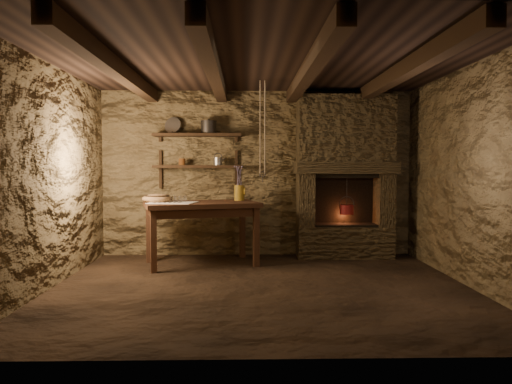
{
  "coord_description": "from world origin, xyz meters",
  "views": [
    {
      "loc": [
        -0.18,
        -5.31,
        1.31
      ],
      "look_at": [
        -0.04,
        0.9,
        0.98
      ],
      "focal_mm": 35.0,
      "sensor_mm": 36.0,
      "label": 1
    }
  ],
  "objects_px": {
    "work_table": "(201,231)",
    "wooden_bowl": "(157,199)",
    "iron_stockpot": "(209,128)",
    "red_pot": "(347,209)",
    "stoneware_jug": "(239,185)"
  },
  "relations": [
    {
      "from": "stoneware_jug",
      "to": "red_pot",
      "type": "xyz_separation_m",
      "value": [
        1.52,
        0.16,
        -0.34
      ]
    },
    {
      "from": "work_table",
      "to": "red_pot",
      "type": "bearing_deg",
      "value": -2.96
    },
    {
      "from": "stoneware_jug",
      "to": "red_pot",
      "type": "height_order",
      "value": "stoneware_jug"
    },
    {
      "from": "iron_stockpot",
      "to": "red_pot",
      "type": "bearing_deg",
      "value": -3.5
    },
    {
      "from": "wooden_bowl",
      "to": "iron_stockpot",
      "type": "relative_size",
      "value": 1.77
    },
    {
      "from": "wooden_bowl",
      "to": "red_pot",
      "type": "xyz_separation_m",
      "value": [
        2.6,
        0.47,
        -0.18
      ]
    },
    {
      "from": "red_pot",
      "to": "work_table",
      "type": "bearing_deg",
      "value": -167.51
    },
    {
      "from": "red_pot",
      "to": "stoneware_jug",
      "type": "bearing_deg",
      "value": -173.84
    },
    {
      "from": "work_table",
      "to": "red_pot",
      "type": "xyz_separation_m",
      "value": [
        2.02,
        0.45,
        0.25
      ]
    },
    {
      "from": "wooden_bowl",
      "to": "iron_stockpot",
      "type": "distance_m",
      "value": 1.31
    },
    {
      "from": "stoneware_jug",
      "to": "work_table",
      "type": "bearing_deg",
      "value": -141.9
    },
    {
      "from": "wooden_bowl",
      "to": "red_pot",
      "type": "bearing_deg",
      "value": 10.25
    },
    {
      "from": "wooden_bowl",
      "to": "iron_stockpot",
      "type": "bearing_deg",
      "value": 42.57
    },
    {
      "from": "work_table",
      "to": "wooden_bowl",
      "type": "relative_size",
      "value": 4.27
    },
    {
      "from": "wooden_bowl",
      "to": "red_pot",
      "type": "height_order",
      "value": "red_pot"
    }
  ]
}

